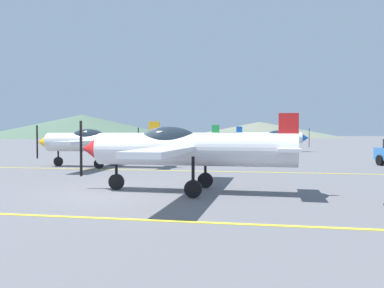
# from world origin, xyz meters

# --- Properties ---
(ground_plane) EXTENTS (400.00, 400.00, 0.00)m
(ground_plane) POSITION_xyz_m (0.00, 0.00, 0.00)
(ground_plane) COLOR slate
(apron_line_near) EXTENTS (80.00, 0.16, 0.01)m
(apron_line_near) POSITION_xyz_m (0.00, -4.10, 0.01)
(apron_line_near) COLOR yellow
(apron_line_near) RESTS_ON ground_plane
(apron_line_far) EXTENTS (80.00, 0.16, 0.01)m
(apron_line_far) POSITION_xyz_m (0.00, 7.16, 0.01)
(apron_line_far) COLOR yellow
(apron_line_far) RESTS_ON ground_plane
(airplane_near) EXTENTS (7.62, 8.78, 2.64)m
(airplane_near) POSITION_xyz_m (2.41, 0.18, 1.48)
(airplane_near) COLOR silver
(airplane_near) RESTS_ON ground_plane
(airplane_mid) EXTENTS (7.62, 8.78, 2.64)m
(airplane_mid) POSITION_xyz_m (-4.48, 8.62, 1.48)
(airplane_mid) COLOR silver
(airplane_mid) RESTS_ON ground_plane
(airplane_far) EXTENTS (7.70, 8.82, 2.64)m
(airplane_far) POSITION_xyz_m (-2.24, 20.28, 1.48)
(airplane_far) COLOR silver
(airplane_far) RESTS_ON ground_plane
(airplane_back) EXTENTS (7.64, 8.80, 2.64)m
(airplane_back) POSITION_xyz_m (5.96, 28.80, 1.48)
(airplane_back) COLOR white
(airplane_back) RESTS_ON ground_plane
(hill_left) EXTENTS (79.00, 79.00, 9.00)m
(hill_left) POSITION_xyz_m (-65.48, 131.11, 4.50)
(hill_left) COLOR #4C6651
(hill_left) RESTS_ON ground_plane
(hill_centerleft) EXTENTS (63.68, 63.68, 6.19)m
(hill_centerleft) POSITION_xyz_m (4.11, 144.43, 3.10)
(hill_centerleft) COLOR slate
(hill_centerleft) RESTS_ON ground_plane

